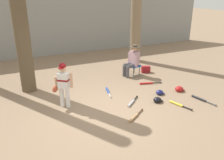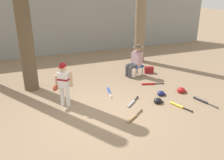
# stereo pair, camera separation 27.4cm
# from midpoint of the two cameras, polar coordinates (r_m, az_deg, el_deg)

# --- Properties ---
(ground_plane) EXTENTS (60.00, 60.00, 0.00)m
(ground_plane) POSITION_cam_midpoint_polar(r_m,az_deg,el_deg) (6.44, -1.41, -8.24)
(ground_plane) COLOR #897056
(concrete_back_wall) EXTENTS (18.00, 0.36, 2.88)m
(concrete_back_wall) POSITION_cam_midpoint_polar(r_m,az_deg,el_deg) (12.38, -13.16, 12.66)
(concrete_back_wall) COLOR gray
(concrete_back_wall) RESTS_ON ground
(tree_near_player) EXTENTS (0.66, 0.66, 5.08)m
(tree_near_player) POSITION_cam_midpoint_polar(r_m,az_deg,el_deg) (7.84, -19.75, 13.12)
(tree_near_player) COLOR brown
(tree_near_player) RESTS_ON ground
(tree_behind_spectator) EXTENTS (0.67, 0.67, 5.77)m
(tree_behind_spectator) POSITION_cam_midpoint_polar(r_m,az_deg,el_deg) (10.78, 7.83, 17.77)
(tree_behind_spectator) COLOR #7F6B51
(tree_behind_spectator) RESTS_ON ground
(young_ballplayer) EXTENTS (0.59, 0.41, 1.31)m
(young_ballplayer) POSITION_cam_midpoint_polar(r_m,az_deg,el_deg) (6.69, -10.56, -0.39)
(young_ballplayer) COLOR white
(young_ballplayer) RESTS_ON ground
(folding_stool) EXTENTS (0.47, 0.47, 0.41)m
(folding_stool) POSITION_cam_midpoint_polar(r_m,az_deg,el_deg) (9.19, 6.91, 3.30)
(folding_stool) COLOR #194C9E
(folding_stool) RESTS_ON ground
(seated_spectator) EXTENTS (0.68, 0.54, 1.20)m
(seated_spectator) POSITION_cam_midpoint_polar(r_m,az_deg,el_deg) (9.05, 6.50, 4.87)
(seated_spectator) COLOR #47474C
(seated_spectator) RESTS_ON ground
(handbag_beside_stool) EXTENTS (0.38, 0.28, 0.26)m
(handbag_beside_stool) POSITION_cam_midpoint_polar(r_m,az_deg,el_deg) (9.59, 9.75, 2.43)
(handbag_beside_stool) COLOR maroon
(handbag_beside_stool) RESTS_ON ground
(bat_wood_tan) EXTENTS (0.67, 0.47, 0.07)m
(bat_wood_tan) POSITION_cam_midpoint_polar(r_m,az_deg,el_deg) (6.25, 6.42, -8.99)
(bat_wood_tan) COLOR tan
(bat_wood_tan) RESTS_ON ground
(bat_aluminum_silver) EXTENTS (0.60, 0.52, 0.07)m
(bat_aluminum_silver) POSITION_cam_midpoint_polar(r_m,az_deg,el_deg) (6.99, 5.98, -5.53)
(bat_aluminum_silver) COLOR #B7BCC6
(bat_aluminum_silver) RESTS_ON ground
(bat_yellow_trainer) EXTENTS (0.28, 0.72, 0.07)m
(bat_yellow_trainer) POSITION_cam_midpoint_polar(r_m,az_deg,el_deg) (7.09, 16.86, -5.97)
(bat_yellow_trainer) COLOR yellow
(bat_yellow_trainer) RESTS_ON ground
(bat_red_barrel) EXTENTS (0.78, 0.27, 0.07)m
(bat_red_barrel) POSITION_cam_midpoint_polar(r_m,az_deg,el_deg) (8.44, 10.12, -0.92)
(bat_red_barrel) COLOR red
(bat_red_barrel) RESTS_ON ground
(bat_blue_youth) EXTENTS (0.22, 0.72, 0.07)m
(bat_blue_youth) POSITION_cam_midpoint_polar(r_m,az_deg,el_deg) (7.72, 0.30, -2.72)
(bat_blue_youth) COLOR #2347AD
(bat_blue_youth) RESTS_ON ground
(bat_black_composite) EXTENTS (0.22, 0.82, 0.07)m
(bat_black_composite) POSITION_cam_midpoint_polar(r_m,az_deg,el_deg) (7.62, 21.99, -4.71)
(bat_black_composite) COLOR black
(bat_black_composite) RESTS_ON ground
(batting_helmet_red) EXTENTS (0.32, 0.25, 0.19)m
(batting_helmet_red) POSITION_cam_midpoint_polar(r_m,az_deg,el_deg) (8.04, 17.36, -2.38)
(batting_helmet_red) COLOR #A81919
(batting_helmet_red) RESTS_ON ground
(batting_helmet_navy) EXTENTS (0.28, 0.22, 0.16)m
(batting_helmet_navy) POSITION_cam_midpoint_polar(r_m,az_deg,el_deg) (7.66, 12.78, -3.18)
(batting_helmet_navy) COLOR navy
(batting_helmet_navy) RESTS_ON ground
(batting_helmet_black) EXTENTS (0.30, 0.23, 0.17)m
(batting_helmet_black) POSITION_cam_midpoint_polar(r_m,az_deg,el_deg) (7.14, 12.14, -4.96)
(batting_helmet_black) COLOR black
(batting_helmet_black) RESTS_ON ground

